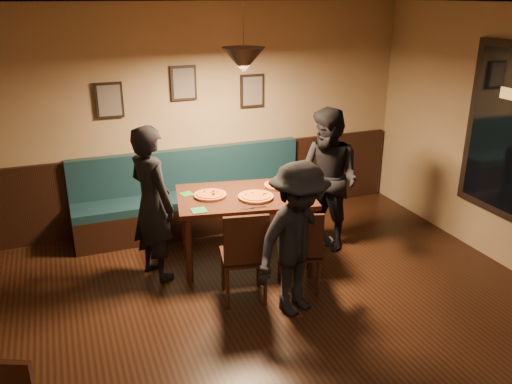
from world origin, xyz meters
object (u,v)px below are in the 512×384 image
at_px(diner_left, 152,204).
at_px(tabasco_bottle, 287,185).
at_px(chair_near_left, 243,254).
at_px(soda_glass, 307,189).
at_px(dining_table, 245,227).
at_px(booth_bench, 194,193).
at_px(diner_right, 328,180).
at_px(diner_front, 298,240).
at_px(chair_near_right, 299,249).

relative_size(diner_left, tabasco_bottle, 12.46).
xyz_separation_m(chair_near_left, diner_left, (-0.73, 0.76, 0.35)).
height_order(diner_left, soda_glass, diner_left).
height_order(dining_table, chair_near_left, chair_near_left).
bearing_deg(booth_bench, chair_near_left, -88.78).
xyz_separation_m(soda_glass, tabasco_bottle, (-0.14, 0.22, -0.01)).
height_order(diner_right, diner_front, diner_right).
height_order(booth_bench, tabasco_bottle, booth_bench).
relative_size(chair_near_left, chair_near_right, 1.07).
relative_size(booth_bench, soda_glass, 18.49).
bearing_deg(tabasco_bottle, soda_glass, -58.15).
xyz_separation_m(chair_near_left, chair_near_right, (0.58, -0.05, -0.03)).
height_order(chair_near_left, tabasco_bottle, chair_near_left).
bearing_deg(diner_front, chair_near_left, 115.36).
height_order(booth_bench, dining_table, booth_bench).
xyz_separation_m(booth_bench, chair_near_left, (0.04, -1.76, -0.01)).
bearing_deg(chair_near_right, diner_left, 164.42).
height_order(dining_table, soda_glass, soda_glass).
bearing_deg(diner_left, soda_glass, -123.09).
xyz_separation_m(diner_left, diner_right, (2.05, -0.02, 0.00)).
xyz_separation_m(booth_bench, soda_glass, (0.96, -1.27, 0.38)).
xyz_separation_m(dining_table, chair_near_left, (-0.29, -0.76, 0.09)).
bearing_deg(booth_bench, tabasco_bottle, -51.90).
bearing_deg(diner_front, soda_glass, 39.27).
distance_m(chair_near_left, chair_near_right, 0.58).
bearing_deg(chair_near_right, dining_table, 125.75).
height_order(chair_near_right, soda_glass, soda_glass).
bearing_deg(chair_near_right, diner_right, 63.54).
distance_m(dining_table, chair_near_left, 0.82).
bearing_deg(diner_right, diner_front, -60.05).
bearing_deg(chair_near_right, chair_near_left, -168.80).
height_order(chair_near_right, diner_front, diner_front).
height_order(soda_glass, tabasco_bottle, soda_glass).
bearing_deg(soda_glass, diner_left, 170.66).
relative_size(soda_glass, tabasco_bottle, 1.21).
height_order(dining_table, diner_front, diner_front).
height_order(diner_left, diner_right, diner_right).
bearing_deg(tabasco_bottle, diner_right, 3.42).
xyz_separation_m(diner_left, diner_front, (1.13, -1.16, -0.09)).
height_order(chair_near_left, diner_front, diner_front).
xyz_separation_m(diner_front, tabasco_bottle, (0.39, 1.11, 0.11)).
distance_m(chair_near_right, soda_glass, 0.77).
bearing_deg(diner_front, diner_left, 114.27).
height_order(dining_table, diner_left, diner_left).
xyz_separation_m(diner_right, tabasco_bottle, (-0.54, -0.03, 0.02)).
xyz_separation_m(booth_bench, diner_front, (0.43, -2.16, 0.25)).
bearing_deg(tabasco_bottle, booth_bench, 128.10).
distance_m(dining_table, chair_near_right, 0.87).
distance_m(chair_near_right, diner_front, 0.49).
xyz_separation_m(dining_table, diner_front, (0.10, -1.16, 0.35)).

